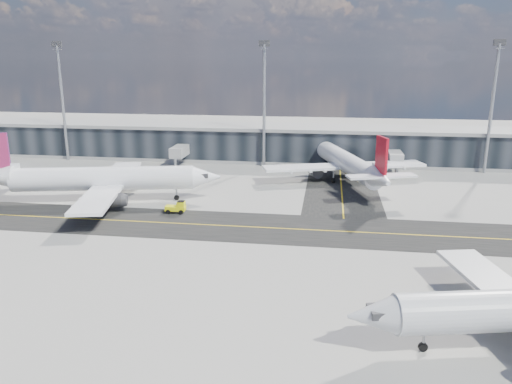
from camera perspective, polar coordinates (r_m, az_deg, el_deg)
ground at (r=73.88m, az=-3.96°, el=-4.88°), size 300.00×300.00×0.00m
taxiway_lanes at (r=83.22m, az=0.24°, el=-2.50°), size 180.00×63.00×0.03m
terminal_concourse at (r=125.40m, az=1.34°, el=5.47°), size 152.00×19.80×8.80m
floodlight_masts at (r=117.12m, az=0.93°, el=10.46°), size 102.50×0.70×28.90m
airliner_af at (r=93.39m, az=-17.38°, el=1.42°), size 42.53×36.51×12.67m
airliner_redtail at (r=105.15m, az=10.41°, el=3.26°), size 34.38×39.86×12.07m
baggage_tug at (r=84.40m, az=-8.99°, el=-1.71°), size 3.40×1.89×2.07m
service_van at (r=114.94m, az=2.69°, el=2.85°), size 3.14×5.58×1.47m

